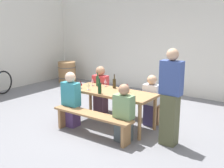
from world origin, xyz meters
TOP-DOWN VIEW (x-y plane):
  - ground_plane at (0.00, 0.00)m, footprint 24.00×24.00m
  - back_wall at (0.00, 3.24)m, footprint 14.00×0.20m
  - tasting_table at (0.00, 0.00)m, footprint 1.84×0.73m
  - bench_near at (0.00, -0.66)m, footprint 1.74×0.30m
  - bench_far at (0.00, 0.66)m, footprint 1.74×0.30m
  - wine_bottle_0 at (-0.11, 0.23)m, footprint 0.07×0.07m
  - wine_bottle_1 at (-0.52, 0.18)m, footprint 0.07×0.07m
  - wine_bottle_2 at (-0.09, -0.29)m, footprint 0.07×0.07m
  - wine_glass_0 at (-0.46, -0.20)m, footprint 0.08×0.08m
  - wine_glass_1 at (-0.69, -0.19)m, footprint 0.08×0.08m
  - wine_glass_2 at (-0.36, 0.25)m, footprint 0.07×0.07m
  - wine_glass_3 at (0.31, 0.10)m, footprint 0.07×0.07m
  - wine_glass_4 at (-0.64, 0.14)m, footprint 0.07×0.07m
  - seated_guest_near_0 at (-0.68, -0.51)m, footprint 0.38×0.24m
  - seated_guest_near_1 at (0.63, -0.51)m, footprint 0.37×0.24m
  - seated_guest_far_0 at (-0.70, 0.51)m, footprint 0.36×0.24m
  - seated_guest_far_1 at (0.65, 0.51)m, footprint 0.32×0.24m
  - standing_host at (1.35, -0.14)m, footprint 0.38×0.24m
  - wine_barrel at (-3.71, 2.45)m, footprint 0.64×0.64m

SIDE VIEW (x-z plane):
  - ground_plane at x=0.00m, z-range 0.00..0.00m
  - bench_near at x=0.00m, z-range 0.12..0.57m
  - bench_far at x=0.00m, z-range 0.12..0.57m
  - wine_barrel at x=-3.71m, z-range 0.00..0.73m
  - seated_guest_near_1 at x=0.63m, z-range -0.03..1.06m
  - seated_guest_far_1 at x=0.65m, z-range -0.02..1.06m
  - seated_guest_far_0 at x=-0.70m, z-range -0.02..1.11m
  - seated_guest_near_0 at x=-0.68m, z-range -0.02..1.13m
  - tasting_table at x=0.00m, z-range 0.29..1.04m
  - standing_host at x=1.35m, z-range -0.02..1.71m
  - wine_bottle_0 at x=-0.11m, z-range 0.71..1.01m
  - wine_glass_1 at x=-0.69m, z-range 0.78..0.94m
  - wine_glass_0 at x=-0.46m, z-range 0.78..0.94m
  - wine_glass_4 at x=-0.64m, z-range 0.78..0.95m
  - wine_bottle_2 at x=-0.09m, z-range 0.71..1.02m
  - wine_bottle_1 at x=-0.52m, z-range 0.71..1.02m
  - wine_glass_2 at x=-0.36m, z-range 0.78..0.96m
  - wine_glass_3 at x=0.31m, z-range 0.79..0.97m
  - back_wall at x=0.00m, z-range 0.00..3.20m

